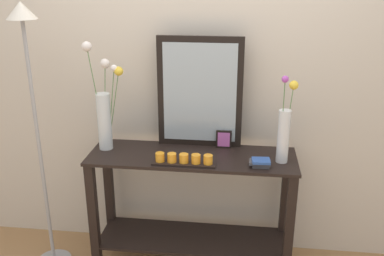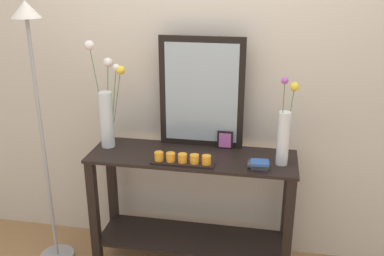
{
  "view_description": "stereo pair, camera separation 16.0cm",
  "coord_description": "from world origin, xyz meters",
  "views": [
    {
      "loc": [
        0.31,
        -2.51,
        1.97
      ],
      "look_at": [
        0.0,
        0.0,
        1.03
      ],
      "focal_mm": 40.32,
      "sensor_mm": 36.0,
      "label": 1
    },
    {
      "loc": [
        0.46,
        -2.49,
        1.97
      ],
      "look_at": [
        0.0,
        0.0,
        1.03
      ],
      "focal_mm": 40.32,
      "sensor_mm": 36.0,
      "label": 2
    }
  ],
  "objects": [
    {
      "name": "vase_right",
      "position": [
        0.57,
        -0.02,
        1.05
      ],
      "size": [
        0.11,
        0.15,
        0.55
      ],
      "color": "silver",
      "rests_on": "console_table"
    },
    {
      "name": "mirror_leaning",
      "position": [
        0.03,
        0.18,
        1.21
      ],
      "size": [
        0.56,
        0.03,
        0.73
      ],
      "color": "black",
      "rests_on": "console_table"
    },
    {
      "name": "wall_back",
      "position": [
        0.0,
        0.33,
        1.35
      ],
      "size": [
        6.4,
        0.08,
        2.7
      ],
      "primitive_type": "cube",
      "color": "beige",
      "rests_on": "ground"
    },
    {
      "name": "book_stack",
      "position": [
        0.43,
        -0.12,
        0.87
      ],
      "size": [
        0.13,
        0.1,
        0.05
      ],
      "color": "#424247",
      "rests_on": "console_table"
    },
    {
      "name": "candle_tray",
      "position": [
        -0.03,
        -0.14,
        0.88
      ],
      "size": [
        0.39,
        0.09,
        0.07
      ],
      "color": "black",
      "rests_on": "console_table"
    },
    {
      "name": "floor_lamp",
      "position": [
        -0.98,
        -0.09,
        1.21
      ],
      "size": [
        0.24,
        0.24,
        1.8
      ],
      "color": "#9E9EA3",
      "rests_on": "ground"
    },
    {
      "name": "tall_vase_left",
      "position": [
        -0.58,
        0.05,
        1.11
      ],
      "size": [
        0.24,
        0.16,
        0.71
      ],
      "color": "silver",
      "rests_on": "console_table"
    },
    {
      "name": "picture_frame_small",
      "position": [
        0.19,
        0.15,
        0.91
      ],
      "size": [
        0.1,
        0.01,
        0.12
      ],
      "color": "black",
      "rests_on": "console_table"
    },
    {
      "name": "console_table",
      "position": [
        0.0,
        0.0,
        0.51
      ],
      "size": [
        1.33,
        0.42,
        0.85
      ],
      "color": "black",
      "rests_on": "ground"
    }
  ]
}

